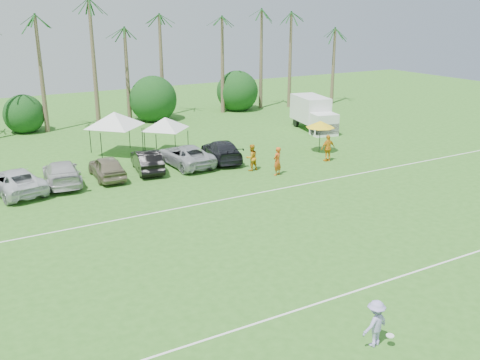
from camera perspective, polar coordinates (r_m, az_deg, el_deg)
ground at (r=20.47m, az=14.17°, el=-14.44°), size 120.00×120.00×0.00m
field_lines at (r=26.03m, az=2.02°, el=-6.51°), size 80.00×12.10×0.01m
palm_tree_4 at (r=50.96m, az=-20.47°, el=13.17°), size 2.40×2.40×8.90m
palm_tree_5 at (r=51.73m, az=-16.09°, el=14.61°), size 2.40×2.40×9.90m
palm_tree_6 at (r=52.80m, az=-11.81°, el=15.91°), size 2.40×2.40×10.90m
palm_tree_7 at (r=54.16m, az=-7.67°, el=17.06°), size 2.40×2.40×11.90m
palm_tree_8 at (r=56.34m, az=-2.69°, el=14.59°), size 2.40×2.40×8.90m
palm_tree_9 at (r=58.72m, az=1.81°, el=15.59°), size 2.40×2.40×9.90m
palm_tree_10 at (r=61.44m, az=5.98°, el=16.42°), size 2.40×2.40×10.90m
palm_tree_11 at (r=63.81m, az=9.08°, el=17.12°), size 2.40×2.40×11.90m
bush_tree_1 at (r=52.33m, az=-22.14°, el=6.77°), size 4.00×4.00×4.00m
bush_tree_2 at (r=55.11m, az=-9.65°, el=8.34°), size 4.00×4.00×4.00m
bush_tree_3 at (r=59.22m, az=-0.43°, el=9.25°), size 4.00×4.00×4.00m
sideline_player_a at (r=35.83m, az=3.99°, el=2.03°), size 0.83×0.71×1.93m
sideline_player_b at (r=36.78m, az=1.23°, el=2.41°), size 0.96×0.78×1.84m
sideline_player_c at (r=39.52m, az=9.36°, el=3.38°), size 1.17×0.52×1.97m
box_truck at (r=49.51m, az=7.86°, el=7.12°), size 3.30×6.15×3.00m
canopy_tent_left at (r=41.30m, az=-13.30°, el=7.09°), size 4.79×4.79×3.88m
canopy_tent_right at (r=41.43m, az=-8.00°, el=6.64°), size 3.99×3.99×3.23m
market_umbrella at (r=41.59m, az=8.57°, el=5.91°), size 2.24×2.24×2.49m
frisbee_player at (r=18.82m, az=14.24°, el=-14.61°), size 1.14×0.86×1.65m
parked_car_2 at (r=35.10m, az=-22.91°, el=-0.10°), size 3.46×5.77×1.50m
parked_car_3 at (r=35.80m, az=-18.49°, el=0.74°), size 2.62×5.36×1.50m
parked_car_4 at (r=36.20m, az=-14.01°, el=1.33°), size 1.94×4.47×1.50m
parked_car_5 at (r=37.22m, az=-9.90°, el=2.06°), size 2.29×4.75×1.50m
parked_car_6 at (r=38.17m, az=-5.84°, el=2.64°), size 2.80×5.54×1.50m
parked_car_7 at (r=39.27m, az=-1.98°, el=3.16°), size 3.08×5.48×1.50m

